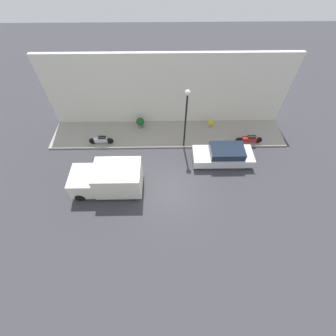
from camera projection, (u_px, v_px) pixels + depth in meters
ground_plane at (169, 189)px, 15.27m from camera, size 60.00×60.00×0.00m
sidewalk at (168, 134)px, 18.54m from camera, size 3.11×18.69×0.13m
building_facade at (167, 91)px, 17.34m from camera, size 0.30×18.69×5.89m
parked_car at (224, 155)px, 16.32m from camera, size 1.75×4.34×1.34m
delivery_van at (108, 179)px, 14.52m from camera, size 2.09×4.55×2.04m
scooter_silver at (101, 140)px, 17.47m from camera, size 0.30×1.90×0.71m
motorcycle_red at (249, 139)px, 17.51m from camera, size 0.30×2.08×0.71m
streetlamp at (186, 110)px, 15.04m from camera, size 0.38×0.38×4.85m
potted_plant at (140, 122)px, 18.59m from camera, size 0.66×0.66×0.90m
cafe_chair at (210, 122)px, 18.61m from camera, size 0.40×0.40×0.88m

